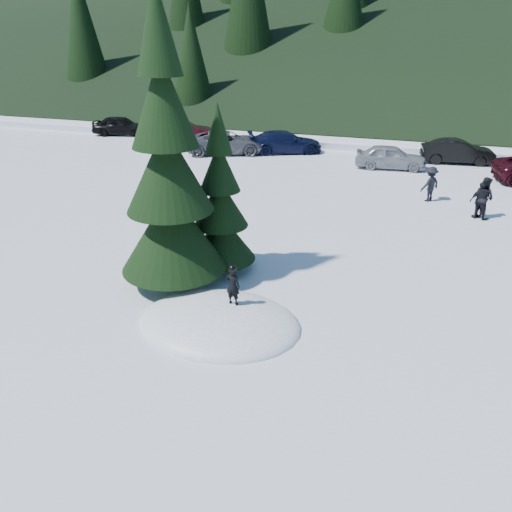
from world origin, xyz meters
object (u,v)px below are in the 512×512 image
(adult_2, at_px, (430,184))
(car_4, at_px, (391,157))
(car_3, at_px, (285,142))
(car_1, at_px, (182,132))
(car_0, at_px, (121,126))
(car_5, at_px, (458,152))
(spruce_short, at_px, (221,209))
(car_2, at_px, (227,142))
(spruce_tall, at_px, (169,180))
(adult_1, at_px, (480,200))
(child_skier, at_px, (233,286))
(adult_0, at_px, (484,198))

(adult_2, distance_m, car_4, 5.89)
(car_3, bearing_deg, car_1, 59.53)
(car_0, distance_m, car_4, 20.19)
(car_0, distance_m, car_5, 23.51)
(adult_2, bearing_deg, car_1, -75.47)
(spruce_short, bearing_deg, car_2, 110.87)
(spruce_short, bearing_deg, car_1, 119.69)
(spruce_tall, distance_m, adult_1, 13.47)
(adult_1, xyz_separation_m, car_0, (-24.03, 10.90, -0.07))
(car_1, relative_size, car_4, 1.15)
(spruce_short, relative_size, child_skier, 4.95)
(spruce_tall, bearing_deg, car_1, 115.50)
(adult_0, xyz_separation_m, car_2, (-14.50, 7.72, -0.17))
(adult_2, xyz_separation_m, car_5, (1.47, 7.99, -0.12))
(car_3, bearing_deg, car_5, -110.99)
(car_3, bearing_deg, car_4, -130.22)
(car_5, bearing_deg, spruce_short, 148.53)
(spruce_tall, bearing_deg, car_2, 106.26)
(adult_0, relative_size, car_4, 0.45)
(spruce_tall, relative_size, car_4, 2.20)
(spruce_tall, bearing_deg, car_0, 125.92)
(spruce_tall, height_order, adult_2, spruce_tall)
(spruce_short, bearing_deg, car_4, 74.51)
(car_0, relative_size, car_2, 0.82)
(child_skier, relative_size, adult_0, 0.62)
(spruce_tall, xyz_separation_m, car_1, (-9.21, 19.31, -2.58))
(spruce_short, height_order, car_2, spruce_short)
(spruce_short, relative_size, car_0, 1.31)
(car_1, bearing_deg, car_5, -113.23)
(child_skier, relative_size, car_0, 0.26)
(adult_0, xyz_separation_m, car_4, (-4.31, 7.12, -0.21))
(car_3, bearing_deg, spruce_tall, 160.60)
(adult_1, distance_m, car_3, 14.25)
(child_skier, relative_size, car_3, 0.23)
(spruce_tall, relative_size, spruce_short, 1.60)
(car_0, xyz_separation_m, car_4, (19.84, -3.69, -0.03))
(spruce_short, relative_size, adult_2, 3.34)
(car_0, bearing_deg, adult_0, -127.70)
(spruce_short, bearing_deg, child_skier, -62.56)
(spruce_short, height_order, adult_0, spruce_short)
(car_3, height_order, car_4, car_3)
(car_0, relative_size, car_1, 0.91)
(adult_0, height_order, car_2, adult_0)
(adult_2, height_order, car_3, adult_2)
(car_2, height_order, car_5, car_2)
(car_4, relative_size, car_5, 0.94)
(spruce_tall, bearing_deg, car_5, 65.12)
(child_skier, distance_m, car_4, 18.16)
(spruce_tall, distance_m, car_1, 21.55)
(car_5, bearing_deg, car_0, 79.61)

